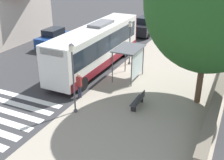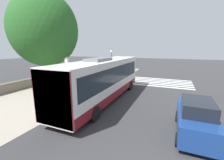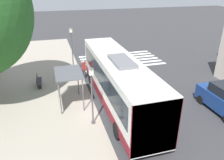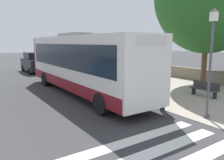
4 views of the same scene
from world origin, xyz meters
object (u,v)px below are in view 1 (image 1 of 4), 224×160
bus (97,46)px  parked_car_behind_bus (146,26)px  street_lamp_far (130,39)px  shade_tree (212,0)px  bench (138,100)px  parked_car_far_lane (53,38)px  street_lamp_near (73,73)px  bus_shelter (130,53)px  pedestrian (79,84)px

bus → parked_car_behind_bus: size_ratio=2.56×
street_lamp_far → shade_tree: 9.14m
bench → parked_car_far_lane: bearing=-32.5°
street_lamp_near → bus: bearing=-72.0°
bus → parked_car_behind_bus: bus is taller
parked_car_behind_bus → parked_car_far_lane: bearing=51.7°
bus_shelter → pedestrian: bearing=66.4°
shade_tree → parked_car_far_lane: bearing=-19.5°
bus → street_lamp_far: 2.98m
parked_car_far_lane → parked_car_behind_bus: bearing=-128.3°
parked_car_behind_bus → parked_car_far_lane: size_ratio=1.14×
bench → parked_car_far_lane: (12.37, -7.88, 0.47)m
bus → pedestrian: (-1.55, 5.34, -0.88)m
parked_car_far_lane → bench: bearing=147.5°
pedestrian → shade_tree: (-7.39, -2.83, 5.56)m
parked_car_far_lane → street_lamp_near: bearing=131.8°
bus → shade_tree: 10.39m
bus → shade_tree: size_ratio=1.10×
shade_tree → bench: bearing=34.9°
bench → parked_car_behind_bus: size_ratio=0.36×
bench → bus: bearing=-40.7°
street_lamp_near → street_lamp_far: (0.09, -9.05, -0.34)m
bus_shelter → shade_tree: size_ratio=0.25×
bus → street_lamp_far: (-2.22, -1.95, 0.37)m
street_lamp_far → parked_car_far_lane: (8.98, -1.10, -1.36)m
pedestrian → parked_car_behind_bus: bearing=-85.6°
street_lamp_near → street_lamp_far: street_lamp_near is taller
shade_tree → parked_car_far_lane: (15.69, -5.56, -5.67)m
street_lamp_near → bench: bearing=-145.4°
bus_shelter → street_lamp_near: size_ratio=0.62×
pedestrian → parked_car_far_lane: (8.31, -8.39, -0.11)m
pedestrian → street_lamp_near: 2.50m
bench → street_lamp_near: size_ratio=0.38×
bus → parked_car_behind_bus: (-0.22, -11.90, -0.91)m
bus_shelter → bench: bus_shelter is taller
parked_car_far_lane → pedestrian: bearing=134.7°
bus → street_lamp_near: street_lamp_near is taller
street_lamp_far → parked_car_behind_bus: 10.23m
bus_shelter → pedestrian: size_ratio=1.55×
bus_shelter → bench: size_ratio=1.62×
parked_car_behind_bus → street_lamp_near: bearing=96.3°
street_lamp_near → shade_tree: size_ratio=0.41×
street_lamp_far → shade_tree: (-6.71, 4.46, 4.30)m
bus → shade_tree: shade_tree is taller
bench → parked_car_behind_bus: 17.58m
bus → parked_car_far_lane: 7.48m
pedestrian → parked_car_behind_bus: parked_car_behind_bus is taller
bus_shelter → bench: bearing=119.1°
bus → bench: 7.55m
bench → street_lamp_near: (3.30, 2.27, 2.18)m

